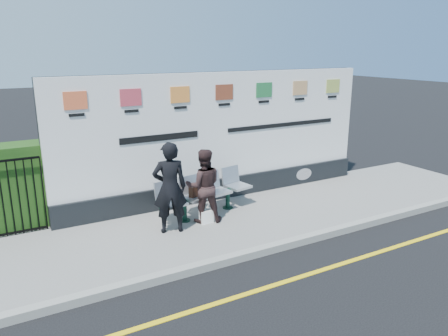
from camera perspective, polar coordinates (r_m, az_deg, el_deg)
name	(u,v)px	position (r m, az deg, el deg)	size (l,w,h in m)	color
ground	(309,275)	(7.63, 10.99, -13.50)	(80.00, 80.00, 0.00)	black
pavement	(233,221)	(9.44, 1.17, -6.94)	(14.00, 3.00, 0.12)	gray
kerb	(274,248)	(8.29, 6.51, -10.29)	(14.00, 0.18, 0.14)	gray
yellow_line	(309,274)	(7.63, 10.99, -13.47)	(14.00, 0.10, 0.01)	yellow
billboard	(223,145)	(10.39, -0.19, 3.04)	(8.00, 0.30, 3.00)	black
bench	(207,204)	(9.57, -2.24, -4.68)	(2.27, 0.59, 0.49)	#B1B6BB
woman_left	(170,188)	(8.54, -7.09, -2.57)	(0.66, 0.44, 1.82)	black
woman_right	(204,186)	(9.03, -2.68, -2.34)	(0.76, 0.59, 1.56)	#301F1F
handbag_brown	(196,191)	(9.28, -3.72, -2.99)	(0.30, 0.13, 0.24)	black
carrier_bag_white	(206,216)	(9.16, -2.31, -6.33)	(0.27, 0.16, 0.27)	white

